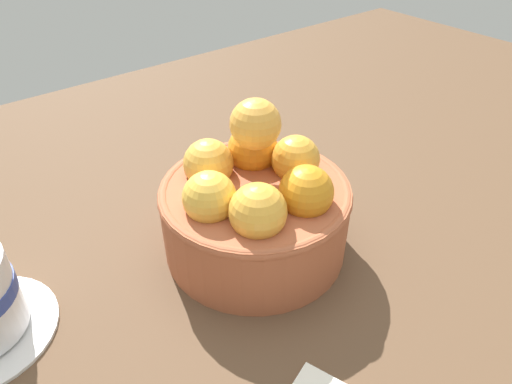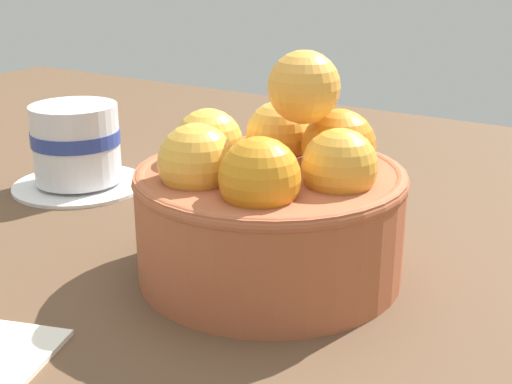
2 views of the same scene
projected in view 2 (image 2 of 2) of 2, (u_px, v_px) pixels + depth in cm
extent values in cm
cube|color=brown|center=(269.00, 300.00, 44.46)|extent=(149.84, 93.24, 3.90)
cylinder|color=#AD5938|center=(270.00, 223.00, 42.68)|extent=(16.34, 16.34, 6.75)
torus|color=#AD5938|center=(270.00, 177.00, 41.68)|extent=(16.54, 16.54, 1.00)
sphere|color=gold|center=(336.00, 168.00, 38.53)|extent=(4.33, 4.33, 4.33)
sphere|color=orange|center=(339.00, 146.00, 42.80)|extent=(4.63, 4.63, 4.63)
sphere|color=gold|center=(279.00, 135.00, 45.47)|extent=(4.42, 4.42, 4.42)
sphere|color=#F3B941|center=(213.00, 141.00, 43.88)|extent=(4.35, 4.35, 4.35)
sphere|color=#F6B13E|center=(197.00, 162.00, 39.61)|extent=(4.52, 4.52, 4.52)
sphere|color=orange|center=(260.00, 178.00, 36.93)|extent=(4.48, 4.48, 4.48)
sphere|color=#F6AB41|center=(304.00, 87.00, 40.50)|extent=(4.31, 4.31, 4.31)
cylinder|color=white|center=(80.00, 183.00, 59.35)|extent=(11.26, 11.26, 0.60)
cylinder|color=white|center=(76.00, 143.00, 58.16)|extent=(7.23, 7.23, 6.52)
cylinder|color=#2D4299|center=(76.00, 137.00, 57.99)|extent=(7.39, 7.39, 1.17)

